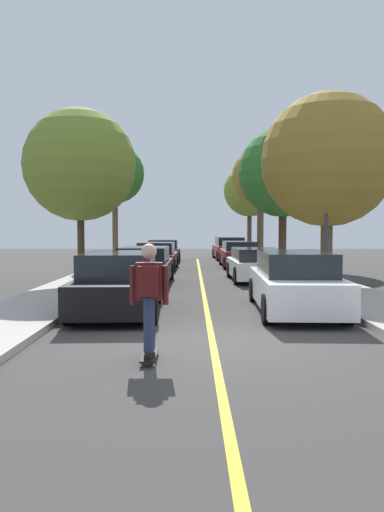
{
  "coord_description": "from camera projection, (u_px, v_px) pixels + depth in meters",
  "views": [
    {
      "loc": [
        -0.36,
        -8.4,
        1.98
      ],
      "look_at": [
        -0.3,
        5.7,
        1.19
      ],
      "focal_mm": 33.98,
      "sensor_mm": 36.0,
      "label": 1
    }
  ],
  "objects": [
    {
      "name": "street_tree_right_farthest",
      "position": [
        248.0,
        191.0,
        38.01
      ],
      "size": [
        4.07,
        4.07,
        6.9
      ],
      "color": "#4C3823",
      "rests_on": "sidewalk_right"
    },
    {
      "name": "center_line",
      "position": [
        204.0,
        306.0,
        12.49
      ],
      "size": [
        0.12,
        39.2,
        0.01
      ],
      "primitive_type": "cube",
      "color": "gold",
      "rests_on": "ground"
    },
    {
      "name": "parked_car_right_far",
      "position": [
        237.0,
        254.0,
        25.21
      ],
      "size": [
        1.88,
        4.55,
        1.34
      ],
      "color": "maroon",
      "rests_on": "ground"
    },
    {
      "name": "street_tree_right_near",
      "position": [
        281.0,
        173.0,
        24.06
      ],
      "size": [
        4.45,
        4.45,
        6.89
      ],
      "color": "#3D2D1E",
      "rests_on": "sidewalk_right"
    },
    {
      "name": "parked_car_left_farthest",
      "position": [
        162.0,
        251.0,
        29.58
      ],
      "size": [
        2.01,
        4.39,
        1.33
      ],
      "color": "#38383D",
      "rests_on": "ground"
    },
    {
      "name": "streetlamp",
      "position": [
        325.0,
        186.0,
        15.05
      ],
      "size": [
        0.36,
        0.24,
        5.58
      ],
      "color": "#38383D",
      "rests_on": "sidewalk_right"
    },
    {
      "name": "fire_hydrant",
      "position": [
        312.0,
        275.0,
        15.63
      ],
      "size": [
        0.2,
        0.2,
        0.7
      ],
      "color": "#B2140F",
      "rests_on": "sidewalk_right"
    },
    {
      "name": "parked_car_right_farthest",
      "position": [
        227.0,
        249.0,
        31.64
      ],
      "size": [
        2.1,
        4.73,
        1.45
      ],
      "color": "maroon",
      "rests_on": "ground"
    },
    {
      "name": "street_tree_left_near",
      "position": [
        113.0,
        174.0,
        23.85
      ],
      "size": [
        2.92,
        2.92,
        6.02
      ],
      "color": "brown",
      "rests_on": "sidewalk_left"
    },
    {
      "name": "parked_car_right_nearest",
      "position": [
        292.0,
        283.0,
        11.56
      ],
      "size": [
        2.0,
        4.69,
        1.44
      ],
      "color": "white",
      "rests_on": "ground"
    },
    {
      "name": "street_tree_right_far",
      "position": [
        259.0,
        177.0,
        31.89
      ],
      "size": [
        3.81,
        3.81,
        7.23
      ],
      "color": "brown",
      "rests_on": "sidewalk_right"
    },
    {
      "name": "ground",
      "position": [
        210.0,
        342.0,
        8.49
      ],
      "size": [
        80.0,
        80.0,
        0.0
      ],
      "primitive_type": "plane",
      "color": "#3D3A38"
    },
    {
      "name": "parked_car_left_far",
      "position": [
        155.0,
        256.0,
        23.67
      ],
      "size": [
        2.03,
        4.26,
        1.33
      ],
      "color": "maroon",
      "rests_on": "ground"
    },
    {
      "name": "skateboard",
      "position": [
        147.0,
        355.0,
        7.26
      ],
      "size": [
        0.22,
        0.84,
        0.1
      ],
      "color": "black",
      "rests_on": "ground"
    },
    {
      "name": "parked_car_right_near",
      "position": [
        254.0,
        264.0,
        18.43
      ],
      "size": [
        2.04,
        4.04,
        1.25
      ],
      "color": "white",
      "rests_on": "ground"
    },
    {
      "name": "parked_car_left_nearest",
      "position": [
        117.0,
        283.0,
        11.45
      ],
      "size": [
        2.04,
        4.42,
        1.42
      ],
      "color": "black",
      "rests_on": "ground"
    },
    {
      "name": "parked_car_left_near",
      "position": [
        142.0,
        266.0,
        17.39
      ],
      "size": [
        2.01,
        4.63,
        1.33
      ],
      "color": "black",
      "rests_on": "ground"
    },
    {
      "name": "skateboarder",
      "position": [
        147.0,
        292.0,
        7.17
      ],
      "size": [
        0.58,
        0.7,
        1.66
      ],
      "color": "black",
      "rests_on": "skateboard"
    },
    {
      "name": "street_tree_right_nearest",
      "position": [
        326.0,
        160.0,
        16.15
      ],
      "size": [
        4.45,
        4.45,
        6.36
      ],
      "color": "brown",
      "rests_on": "sidewalk_right"
    },
    {
      "name": "street_tree_left_nearest",
      "position": [
        78.0,
        165.0,
        16.45
      ],
      "size": [
        3.81,
        3.81,
        5.92
      ],
      "color": "#3D2D1E",
      "rests_on": "sidewalk_left"
    }
  ]
}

